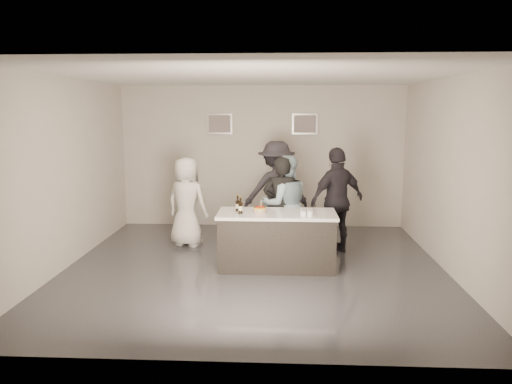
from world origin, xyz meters
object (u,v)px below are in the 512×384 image
(cake, at_px, (260,210))
(person_main_blue, at_px, (285,205))
(person_guest_back, at_px, (276,191))
(person_main_black, at_px, (281,206))
(person_guest_right, at_px, (337,200))
(beer_bottle_b, at_px, (241,205))
(bar_counter, at_px, (277,240))
(beer_bottle_a, at_px, (238,203))
(person_guest_left, at_px, (187,202))

(cake, xyz_separation_m, person_main_blue, (0.41, 0.88, -0.07))
(cake, bearing_deg, person_guest_back, 82.52)
(person_main_black, xyz_separation_m, person_guest_right, (0.98, 0.25, 0.07))
(beer_bottle_b, distance_m, person_main_blue, 1.22)
(person_guest_back, bearing_deg, person_main_blue, 90.22)
(bar_counter, distance_m, person_main_blue, 0.96)
(beer_bottle_a, height_order, beer_bottle_b, same)
(person_guest_left, bearing_deg, person_guest_right, -164.07)
(beer_bottle_a, bearing_deg, person_guest_back, 71.12)
(person_main_black, distance_m, person_guest_back, 1.09)
(person_guest_left, bearing_deg, person_main_black, -175.13)
(person_main_black, bearing_deg, person_guest_back, -82.61)
(beer_bottle_b, height_order, person_guest_left, person_guest_left)
(cake, relative_size, person_guest_left, 0.13)
(cake, bearing_deg, person_main_blue, 65.10)
(beer_bottle_b, bearing_deg, cake, 19.06)
(person_guest_right, xyz_separation_m, person_guest_back, (-1.08, 0.83, 0.03))
(person_guest_right, bearing_deg, person_guest_left, -37.99)
(beer_bottle_a, relative_size, person_main_blue, 0.15)
(cake, relative_size, person_guest_back, 0.11)
(person_main_blue, bearing_deg, person_main_black, 51.25)
(person_guest_left, height_order, person_guest_back, person_guest_back)
(cake, bearing_deg, beer_bottle_a, 166.76)
(person_guest_back, bearing_deg, person_guest_left, 8.40)
(beer_bottle_a, distance_m, beer_bottle_b, 0.19)
(beer_bottle_b, height_order, person_guest_right, person_guest_right)
(person_main_blue, xyz_separation_m, person_guest_right, (0.91, 0.11, 0.07))
(bar_counter, xyz_separation_m, person_guest_right, (1.04, 0.96, 0.48))
(cake, height_order, beer_bottle_b, beer_bottle_b)
(beer_bottle_b, xyz_separation_m, person_guest_left, (-1.11, 1.38, -0.21))
(person_guest_right, bearing_deg, person_main_blue, -25.06)
(beer_bottle_b, bearing_deg, person_guest_left, 128.85)
(cake, distance_m, person_main_black, 0.82)
(cake, bearing_deg, beer_bottle_b, -160.94)
(bar_counter, distance_m, person_guest_back, 1.86)
(person_main_black, height_order, person_main_blue, person_main_blue)
(beer_bottle_a, xyz_separation_m, person_main_blue, (0.76, 0.79, -0.17))
(person_main_blue, bearing_deg, cake, 54.24)
(person_main_black, relative_size, person_guest_back, 0.90)
(cake, distance_m, person_main_blue, 0.97)
(cake, xyz_separation_m, person_guest_left, (-1.40, 1.27, -0.12))
(bar_counter, xyz_separation_m, person_guest_back, (-0.03, 1.79, 0.51))
(beer_bottle_a, height_order, person_main_blue, person_main_blue)
(person_main_blue, bearing_deg, person_guest_left, -23.24)
(bar_counter, height_order, beer_bottle_b, beer_bottle_b)
(cake, bearing_deg, bar_counter, 5.16)
(bar_counter, relative_size, person_guest_right, 1.00)
(person_guest_left, bearing_deg, person_main_blue, -170.41)
(person_guest_back, bearing_deg, beer_bottle_b, 64.54)
(person_main_black, height_order, person_guest_right, person_guest_right)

